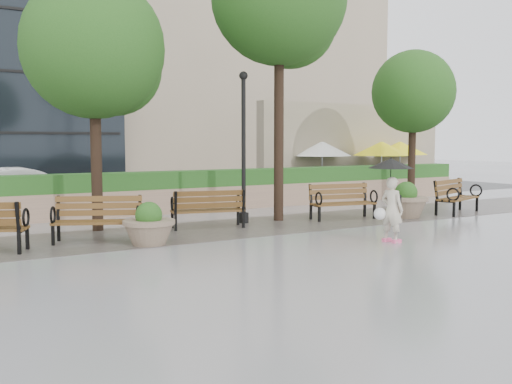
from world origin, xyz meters
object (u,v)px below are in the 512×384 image
car_right (26,189)px  pedestrian (391,191)px  bench_1 (98,229)px  bench_3 (343,209)px  bench_4 (457,204)px  bench_2 (208,217)px  planter_left (149,228)px  lamppost (244,157)px  planter_right (406,203)px

car_right → pedestrian: pedestrian is taller
bench_1 → pedestrian: 6.76m
bench_1 → car_right: car_right is taller
bench_3 → bench_4: (4.05, -0.78, 0.01)m
bench_2 → pedestrian: 4.92m
bench_3 → bench_1: bearing=-168.7°
bench_2 → bench_4: bench_4 is taller
bench_1 → car_right: size_ratio=0.48×
bench_4 → planter_left: bearing=163.4°
bench_1 → planter_left: bench_1 is taller
lamppost → bench_3: bearing=-15.6°
bench_3 → planter_right: (1.93, -0.65, 0.12)m
planter_left → pedestrian: size_ratio=0.60×
planter_right → car_right: (-9.63, 7.93, 0.29)m
bench_3 → planter_left: size_ratio=1.76×
planter_left → car_right: car_right is taller
car_right → pedestrian: (6.19, -10.85, 0.45)m
planter_right → pedestrian: bearing=-139.6°
bench_2 → lamppost: bearing=-151.6°
bench_3 → planter_right: planter_right is taller
planter_right → car_right: size_ratio=0.30×
pedestrian → bench_4: bearing=-78.6°
bench_4 → lamppost: 7.31m
planter_left → car_right: bearing=98.7°
bench_3 → lamppost: size_ratio=0.48×
bench_3 → planter_right: 2.04m
bench_1 → bench_3: size_ratio=1.02×
bench_1 → bench_3: bench_1 is taller
lamppost → planter_left: bearing=-151.3°
bench_3 → car_right: car_right is taller
bench_1 → planter_left: bearing=-19.7°
bench_1 → planter_left: size_ratio=1.80×
bench_1 → lamppost: size_ratio=0.49×
bench_3 → bench_2: bearing=-176.7°
bench_3 → planter_left: bearing=-160.7°
pedestrian → bench_2: bearing=18.6°
bench_1 → planter_right: planter_right is taller
bench_4 → pedestrian: size_ratio=1.12×
bench_1 → pedestrian: pedestrian is taller
planter_right → bench_1: bearing=177.4°
bench_1 → lamppost: bearing=37.5°
bench_2 → lamppost: (1.30, 0.36, 1.57)m
bench_3 → lamppost: bearing=173.9°
planter_left → planter_right: 8.36m
bench_2 → planter_right: size_ratio=1.55×
planter_right → lamppost: lamppost is taller
bench_3 → planter_left: (-6.42, -1.11, 0.07)m
bench_2 → planter_right: (6.14, -1.10, 0.12)m
bench_2 → planter_left: 2.71m
bench_1 → pedestrian: bearing=-5.7°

